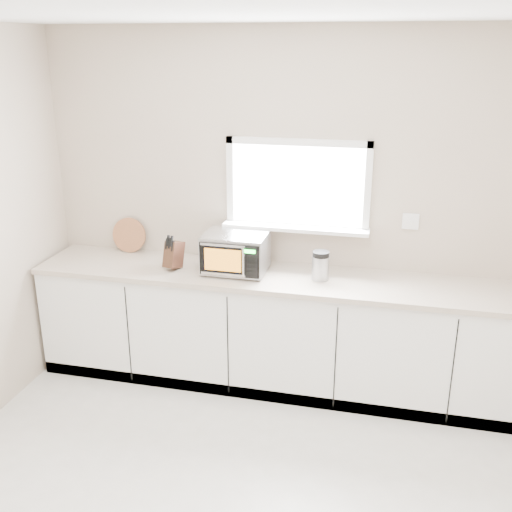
% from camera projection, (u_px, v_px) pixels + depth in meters
% --- Properties ---
extents(back_wall, '(4.00, 0.17, 2.70)m').
position_uv_depth(back_wall, '(297.00, 208.00, 4.60)').
color(back_wall, '#C3B39B').
rests_on(back_wall, ground).
extents(cabinets, '(3.92, 0.60, 0.88)m').
position_uv_depth(cabinets, '(288.00, 333.00, 4.63)').
color(cabinets, white).
rests_on(cabinets, ground).
extents(countertop, '(3.92, 0.64, 0.04)m').
position_uv_depth(countertop, '(289.00, 279.00, 4.47)').
color(countertop, '#B3A794').
rests_on(countertop, cabinets).
extents(microwave, '(0.47, 0.40, 0.30)m').
position_uv_depth(microwave, '(236.00, 252.00, 4.50)').
color(microwave, black).
rests_on(microwave, countertop).
extents(knife_block, '(0.14, 0.21, 0.28)m').
position_uv_depth(knife_block, '(174.00, 254.00, 4.58)').
color(knife_block, '#422317').
rests_on(knife_block, countertop).
extents(cutting_board, '(0.29, 0.07, 0.29)m').
position_uv_depth(cutting_board, '(129.00, 235.00, 4.95)').
color(cutting_board, '#AE6843').
rests_on(cutting_board, countertop).
extents(coffee_grinder, '(0.16, 0.16, 0.22)m').
position_uv_depth(coffee_grinder, '(321.00, 265.00, 4.37)').
color(coffee_grinder, '#AAADB1').
rests_on(coffee_grinder, countertop).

